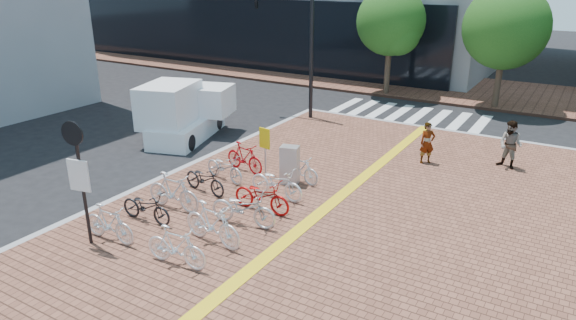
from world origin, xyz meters
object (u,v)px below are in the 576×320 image
Objects in this scene: bike_0 at (109,223)px; box_truck at (185,112)px; pedestrian_b at (510,145)px; yellow_sign at (265,142)px; bike_1 at (146,207)px; pedestrian_a at (427,143)px; bike_9 at (262,196)px; bike_7 at (212,224)px; bike_3 at (205,179)px; bike_10 at (277,182)px; bike_2 at (173,192)px; notice_sign at (79,169)px; bike_6 at (176,247)px; bike_8 at (243,208)px; bike_5 at (244,157)px; bike_11 at (300,169)px; traffic_light_pole at (286,27)px; bike_4 at (225,167)px; utility_box at (290,165)px.

box_truck is at bearing 26.99° from bike_0.
pedestrian_b reaches higher than yellow_sign.
bike_1 is 10.28m from pedestrian_a.
pedestrian_a is at bearing -24.68° from bike_9.
bike_7 reaches higher than bike_0.
bike_10 is (2.17, 0.86, 0.04)m from bike_3.
bike_2 is 3.13m from notice_sign.
bike_8 reaches higher than bike_6.
bike_5 is (0.00, 2.17, 0.06)m from bike_3.
bike_8 is 1.27× the size of pedestrian_a.
pedestrian_b is at bearing -38.75° from bike_11.
traffic_light_pole reaches higher than bike_6.
bike_3 is 2.17m from bike_5.
bike_4 is at bearing -72.17° from traffic_light_pole.
bike_10 is at bearing -169.90° from bike_11.
utility_box is at bearing -2.35° from bike_6.
bike_8 is 0.42× the size of box_truck.
bike_8 reaches higher than bike_10.
box_truck is (-6.80, 2.02, 0.54)m from bike_11.
bike_6 is (2.21, -3.72, 0.05)m from bike_3.
bike_5 is 0.29× the size of traffic_light_pole.
pedestrian_b is at bearing -19.42° from pedestrian_a.
bike_5 reaches higher than bike_8.
bike_2 is at bearing -166.05° from bike_4.
bike_5 is 1.33× the size of utility_box.
bike_7 is (0.07, 1.28, 0.06)m from bike_6.
traffic_light_pole reaches higher than box_truck.
bike_2 reaches higher than bike_11.
bike_9 is (0.10, 3.54, -0.02)m from bike_6.
bike_6 is at bearing -169.45° from bike_11.
bike_9 is 1.19× the size of bike_11.
traffic_light_pole is at bearing 10.21° from bike_1.
bike_6 is at bearing 167.96° from bike_8.
bike_8 reaches higher than bike_4.
box_truck is (-12.57, -3.02, 0.14)m from pedestrian_b.
bike_11 is 7.13m from notice_sign.
bike_7 is at bearing -174.30° from bike_10.
bike_4 is at bearing 85.77° from notice_sign.
bike_7 is 4.51m from utility_box.
pedestrian_a is 10.09m from box_truck.
notice_sign is at bearing -80.38° from traffic_light_pole.
bike_7 reaches higher than bike_8.
bike_5 reaches higher than bike_1.
bike_7 is 11.30m from pedestrian_b.
bike_2 reaches higher than bike_9.
bike_8 reaches higher than bike_3.
pedestrian_b reaches higher than bike_3.
bike_5 is (0.13, 4.58, 0.07)m from bike_1.
bike_2 reaches higher than bike_8.
bike_2 reaches higher than bike_1.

